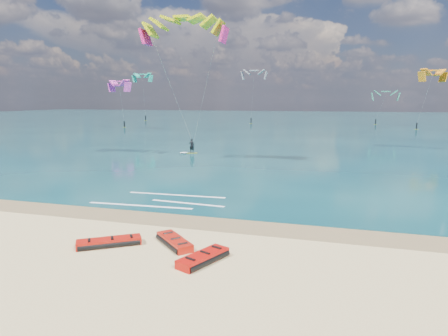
# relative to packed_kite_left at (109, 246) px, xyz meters

# --- Properties ---
(ground) EXTENTS (320.00, 320.00, 0.00)m
(ground) POSITION_rel_packed_kite_left_xyz_m (-1.54, 41.28, 0.00)
(ground) COLOR tan
(ground) RESTS_ON ground
(wet_sand_strip) EXTENTS (320.00, 2.40, 0.01)m
(wet_sand_strip) POSITION_rel_packed_kite_left_xyz_m (-1.54, 4.28, 0.00)
(wet_sand_strip) COLOR olive
(wet_sand_strip) RESTS_ON ground
(sea) EXTENTS (320.00, 200.00, 0.04)m
(sea) POSITION_rel_packed_kite_left_xyz_m (-1.54, 105.28, 0.02)
(sea) COLOR #0A343C
(sea) RESTS_ON ground
(packed_kite_left) EXTENTS (3.00, 2.49, 0.38)m
(packed_kite_left) POSITION_rel_packed_kite_left_xyz_m (0.00, 0.00, 0.00)
(packed_kite_left) COLOR red
(packed_kite_left) RESTS_ON ground
(packed_kite_mid) EXTENTS (2.62, 2.56, 0.39)m
(packed_kite_mid) POSITION_rel_packed_kite_left_xyz_m (2.73, 0.84, 0.00)
(packed_kite_mid) COLOR red
(packed_kite_mid) RESTS_ON ground
(packed_kite_right) EXTENTS (2.03, 2.79, 0.40)m
(packed_kite_right) POSITION_rel_packed_kite_left_xyz_m (4.53, -0.55, 0.00)
(packed_kite_right) COLOR #C00E08
(packed_kite_right) RESTS_ON ground
(kitesurfer_main) EXTENTS (9.21, 8.10, 15.77)m
(kitesurfer_main) POSITION_rel_packed_kite_left_xyz_m (-6.20, 25.86, 8.11)
(kitesurfer_main) COLOR yellow
(kitesurfer_main) RESTS_ON sea
(shoreline_foam) EXTENTS (8.26, 3.64, 0.01)m
(shoreline_foam) POSITION_rel_packed_kite_left_xyz_m (-0.75, 7.77, 0.04)
(shoreline_foam) COLOR white
(shoreline_foam) RESTS_ON ground
(distant_kites) EXTENTS (78.15, 31.70, 13.42)m
(distant_kites) POSITION_rel_packed_kite_left_xyz_m (-11.29, 81.01, 5.88)
(distant_kites) COLOR #29B396
(distant_kites) RESTS_ON ground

